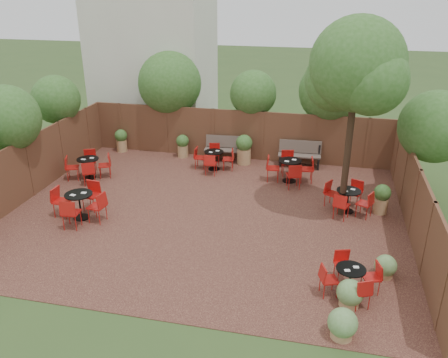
# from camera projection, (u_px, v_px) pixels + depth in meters

# --- Properties ---
(ground) EXTENTS (80.00, 80.00, 0.00)m
(ground) POSITION_uv_depth(u_px,v_px,m) (206.00, 213.00, 14.33)
(ground) COLOR #354F23
(ground) RESTS_ON ground
(courtyard_paving) EXTENTS (12.00, 10.00, 0.02)m
(courtyard_paving) POSITION_uv_depth(u_px,v_px,m) (206.00, 213.00, 14.33)
(courtyard_paving) COLOR #351816
(courtyard_paving) RESTS_ON ground
(fence_back) EXTENTS (12.00, 0.08, 2.00)m
(fence_back) POSITION_uv_depth(u_px,v_px,m) (237.00, 135.00, 18.42)
(fence_back) COLOR brown
(fence_back) RESTS_ON ground
(fence_left) EXTENTS (0.08, 10.00, 2.00)m
(fence_left) POSITION_uv_depth(u_px,v_px,m) (29.00, 168.00, 15.15)
(fence_left) COLOR brown
(fence_left) RESTS_ON ground
(fence_right) EXTENTS (0.08, 10.00, 2.00)m
(fence_right) POSITION_uv_depth(u_px,v_px,m) (415.00, 203.00, 12.72)
(fence_right) COLOR brown
(fence_right) RESTS_ON ground
(neighbour_building) EXTENTS (5.00, 4.00, 8.00)m
(neighbour_building) POSITION_uv_depth(u_px,v_px,m) (154.00, 45.00, 20.83)
(neighbour_building) COLOR beige
(neighbour_building) RESTS_ON ground
(overhang_foliage) EXTENTS (15.39, 10.54, 2.60)m
(overhang_foliage) POSITION_uv_depth(u_px,v_px,m) (197.00, 102.00, 16.48)
(overhang_foliage) COLOR #2D5A1D
(overhang_foliage) RESTS_ON ground
(courtyard_tree) EXTENTS (2.77, 2.67, 5.87)m
(courtyard_tree) POSITION_uv_depth(u_px,v_px,m) (356.00, 71.00, 12.53)
(courtyard_tree) COLOR black
(courtyard_tree) RESTS_ON courtyard_paving
(park_bench_left) EXTENTS (1.61, 0.60, 0.98)m
(park_bench_left) POSITION_uv_depth(u_px,v_px,m) (225.00, 148.00, 18.36)
(park_bench_left) COLOR brown
(park_bench_left) RESTS_ON courtyard_paving
(park_bench_right) EXTENTS (1.64, 0.59, 1.00)m
(park_bench_right) POSITION_uv_depth(u_px,v_px,m) (300.00, 153.00, 17.76)
(park_bench_right) COLOR brown
(park_bench_right) RESTS_ON courtyard_paving
(bistro_tables) EXTENTS (10.68, 8.16, 0.94)m
(bistro_tables) POSITION_uv_depth(u_px,v_px,m) (211.00, 187.00, 15.06)
(bistro_tables) COLOR black
(bistro_tables) RESTS_ON courtyard_paving
(planters) EXTENTS (10.70, 4.01, 1.17)m
(planters) POSITION_uv_depth(u_px,v_px,m) (226.00, 154.00, 17.61)
(planters) COLOR #A68053
(planters) RESTS_ON courtyard_paving
(low_shrubs) EXTENTS (1.61, 2.93, 0.65)m
(low_shrubs) POSITION_uv_depth(u_px,v_px,m) (358.00, 297.00, 10.04)
(low_shrubs) COLOR #A68053
(low_shrubs) RESTS_ON courtyard_paving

